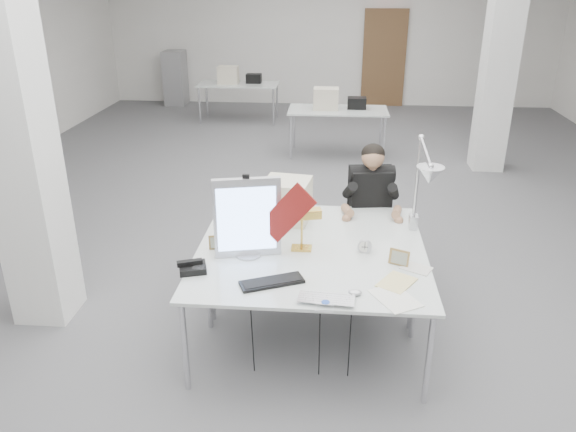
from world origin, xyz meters
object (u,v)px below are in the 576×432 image
architect_lamp (421,189)px  laptop (325,304)px  seated_person (371,190)px  desk_phone (193,268)px  office_chair (368,229)px  monitor (247,218)px  beige_monitor (287,200)px  bankers_lamp (302,228)px  desk_main (308,277)px

architect_lamp → laptop: bearing=-104.0°
seated_person → laptop: bearing=-109.3°
laptop → desk_phone: 1.06m
office_chair → monitor: 1.67m
laptop → monitor: bearing=136.9°
monitor → laptop: (0.61, -0.68, -0.30)m
beige_monitor → architect_lamp: (1.09, -0.35, 0.27)m
desk_phone → beige_monitor: size_ratio=0.50×
seated_person → architect_lamp: size_ratio=1.05×
office_chair → desk_phone: office_chair is taller
office_chair → monitor: monitor is taller
laptop → desk_phone: bearing=162.8°
monitor → beige_monitor: monitor is taller
bankers_lamp → beige_monitor: (-0.17, 0.58, 0.00)m
bankers_lamp → seated_person: bearing=45.8°
laptop → bankers_lamp: size_ratio=1.05×
bankers_lamp → desk_phone: 0.90m
seated_person → architect_lamp: (0.34, -0.77, 0.31)m
seated_person → bankers_lamp: size_ratio=2.66×
office_chair → bankers_lamp: (-0.59, -1.05, 0.47)m
desk_main → office_chair: 1.58m
office_chair → monitor: size_ratio=1.48×
office_chair → monitor: (-0.99, -1.20, 0.60)m
desk_main → architect_lamp: 1.17m
laptop → desk_phone: size_ratio=1.94×
monitor → seated_person: bearing=36.0°
office_chair → desk_phone: (-1.36, -1.48, 0.31)m
desk_phone → architect_lamp: bearing=4.0°
office_chair → laptop: (-0.38, -1.87, 0.30)m
laptop → beige_monitor: bearing=109.8°
office_chair → bankers_lamp: bearing=-126.7°
desk_main → laptop: laptop is taller
laptop → architect_lamp: architect_lamp is taller
monitor → beige_monitor: size_ratio=1.62×
beige_monitor → desk_phone: bearing=-112.9°
monitor → desk_phone: (-0.37, -0.28, -0.29)m
beige_monitor → architect_lamp: bearing=-9.2°
office_chair → laptop: 1.94m
bankers_lamp → architect_lamp: 0.99m
seated_person → monitor: 1.53m
desk_phone → laptop: bearing=-38.9°
bankers_lamp → architect_lamp: size_ratio=0.39×
desk_main → monitor: (-0.48, 0.28, 0.33)m
monitor → bankers_lamp: (0.40, 0.14, -0.14)m
office_chair → architect_lamp: bearing=-75.3°
desk_phone → architect_lamp: architect_lamp is taller
desk_main → laptop: (0.13, -0.40, 0.03)m
laptop → beige_monitor: 1.45m
office_chair → seated_person: bearing=-97.5°
seated_person → bankers_lamp: (-0.59, -1.00, 0.03)m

